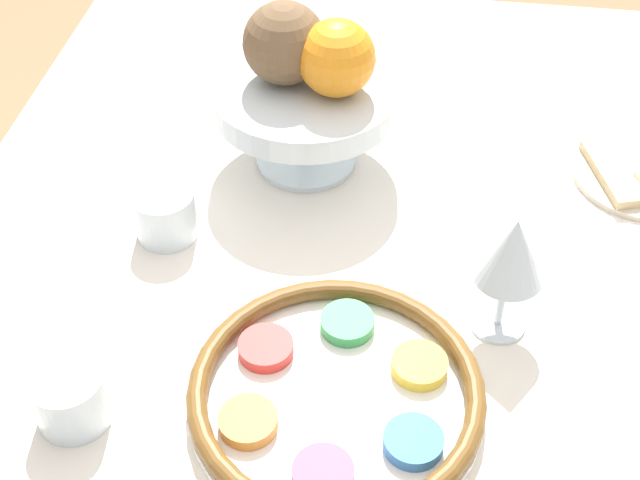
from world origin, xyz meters
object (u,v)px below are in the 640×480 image
Objects in this scene: seder_plate at (337,394)px; cup_mid at (72,397)px; coconut at (285,43)px; wine_glass at (513,252)px; fruit_stand at (306,101)px; cup_far at (166,214)px; orange_fruit at (338,58)px; cup_near at (322,38)px.

cup_mid is at bearing 101.60° from seder_plate.
seder_plate is at bearing -163.47° from coconut.
wine_glass is at bearing -51.19° from seder_plate.
fruit_stand is 0.44m from cup_mid.
coconut reaches higher than seder_plate.
wine_glass is 0.39m from cup_far.
coconut is at bearing -17.40° from cup_mid.
orange_fruit is at bearing 41.05° from wine_glass.
cup_mid is (-0.17, 0.39, -0.08)m from wine_glass.
cup_near is 1.00× the size of cup_far.
orange_fruit reaches higher than cup_near.
coconut is 1.37× the size of cup_mid.
cup_near is at bearing -16.82° from cup_far.
cup_far is (-0.16, 0.11, -0.13)m from coconut.
coconut reaches higher than cup_near.
orange_fruit is (-0.01, -0.04, 0.07)m from fruit_stand.
fruit_stand is 3.23× the size of cup_far.
coconut is at bearing -34.81° from cup_far.
coconut reaches higher than fruit_stand.
cup_mid is at bearing 154.30° from orange_fruit.
orange_fruit is at bearing -167.95° from cup_near.
cup_far reaches higher than seder_plate.
coconut is at bearing 178.02° from cup_near.
orange_fruit is 0.29m from cup_near.
cup_mid is (-0.66, 0.14, 0.00)m from cup_near.
orange_fruit is at bearing -103.03° from fruit_stand.
wine_glass is 1.51× the size of coconut.
orange_fruit is (0.23, 0.20, 0.05)m from wine_glass.
coconut is (0.01, 0.02, 0.07)m from fruit_stand.
seder_plate is 0.38m from fruit_stand.
orange_fruit reaches higher than seder_plate.
orange_fruit reaches higher than fruit_stand.
cup_near is 0.67m from cup_mid.
cup_near is 1.00× the size of cup_mid.
wine_glass is 0.44m from cup_mid.
seder_plate is at bearing -78.40° from cup_mid.
wine_glass reaches higher than cup_near.
cup_far is at bearing 129.64° from orange_fruit.
seder_plate is 4.02× the size of cup_far.
cup_near is (0.25, 0.02, -0.06)m from fruit_stand.
wine_glass reaches higher than fruit_stand.
coconut reaches higher than orange_fruit.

